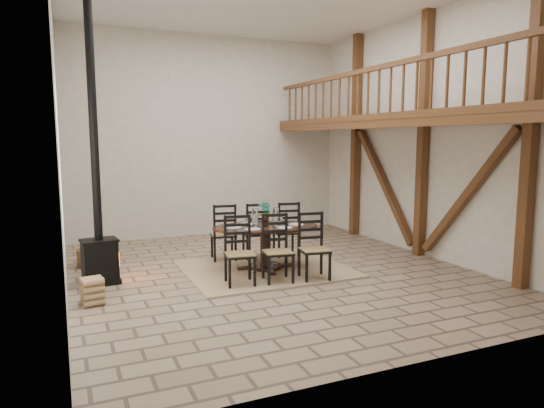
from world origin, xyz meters
name	(u,v)px	position (x,y,z in m)	size (l,w,h in m)	color
ground	(273,272)	(0.00, 0.00, 0.00)	(8.00, 8.00, 0.00)	#9F836A
room_shell	(331,108)	(1.19, 0.00, 3.01)	(7.02, 8.02, 5.01)	silver
rug	(266,268)	(-0.04, 0.25, 0.01)	(3.00, 2.50, 0.02)	tan
dining_table	(265,247)	(-0.04, 0.25, 0.43)	(2.16, 2.47, 1.29)	black
wood_stove	(98,217)	(-2.97, 0.49, 1.15)	(0.65, 0.53, 5.00)	black
log_basket	(91,257)	(-3.06, 1.76, 0.18)	(0.51, 0.51, 0.42)	brown
log_stack	(92,291)	(-3.16, -0.57, 0.20)	(0.34, 0.35, 0.41)	tan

